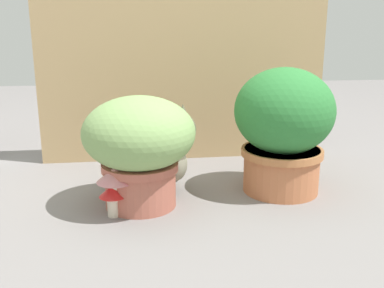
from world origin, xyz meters
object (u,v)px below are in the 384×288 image
leafy_planter (283,126)px  mushroom_ornament_pink (116,180)px  grass_planter (139,144)px  cat (155,156)px  mushroom_ornament_red (113,194)px

leafy_planter → mushroom_ornament_pink: size_ratio=2.77×
grass_planter → mushroom_ornament_pink: (-0.07, -0.07, -0.09)m
cat → mushroom_ornament_pink: 0.24m
leafy_planter → cat: size_ratio=1.23×
leafy_planter → mushroom_ornament_pink: 0.59m
cat → leafy_planter: bearing=-9.2°
leafy_planter → mushroom_ornament_pink: leafy_planter is taller
leafy_planter → cat: (-0.43, 0.07, -0.11)m
mushroom_ornament_pink → mushroom_ornament_red: size_ratio=1.52×
cat → mushroom_ornament_pink: size_ratio=2.24×
leafy_planter → mushroom_ornament_red: bearing=-166.1°
grass_planter → leafy_planter: (0.49, 0.07, 0.03)m
grass_planter → leafy_planter: bearing=7.9°
cat → grass_planter: bearing=-111.5°
leafy_planter → grass_planter: bearing=-172.1°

